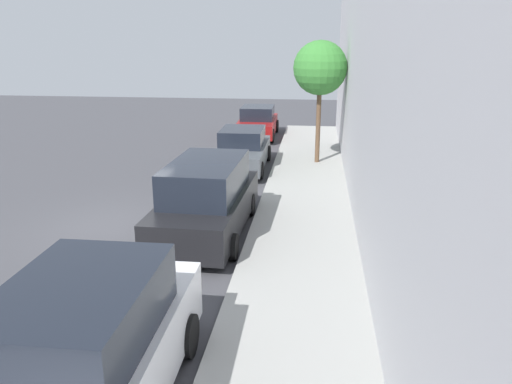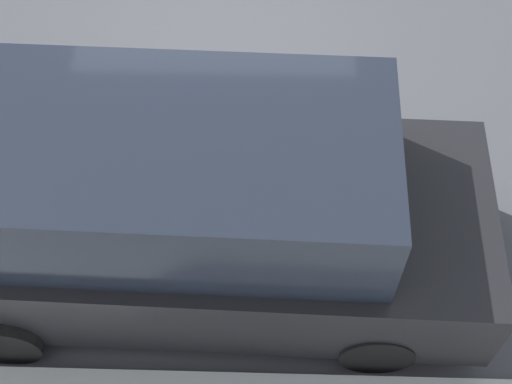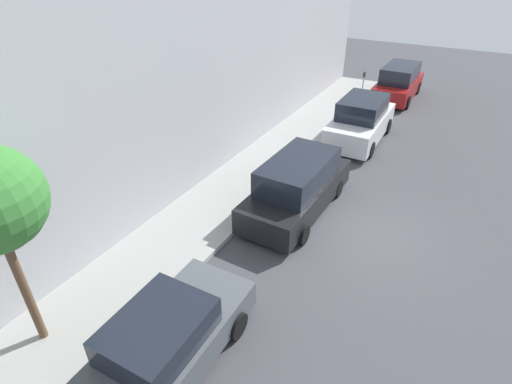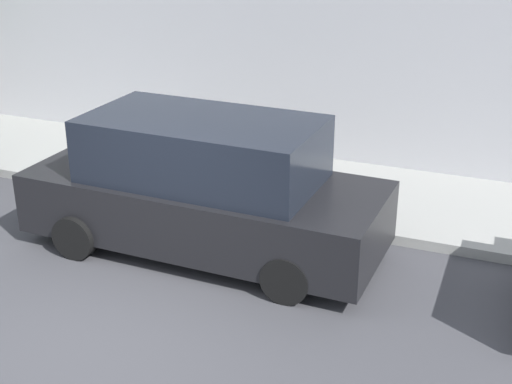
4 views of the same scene
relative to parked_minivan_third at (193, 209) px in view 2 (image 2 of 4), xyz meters
name	(u,v)px [view 2 (image 2 of 4)]	position (x,y,z in m)	size (l,w,h in m)	color
ground_plane	(225,74)	(-2.41, 0.11, -0.92)	(60.00, 60.00, 0.00)	#424247
parked_minivan_third	(193,209)	(0.00, 0.00, 0.00)	(2.03, 4.95, 1.90)	black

